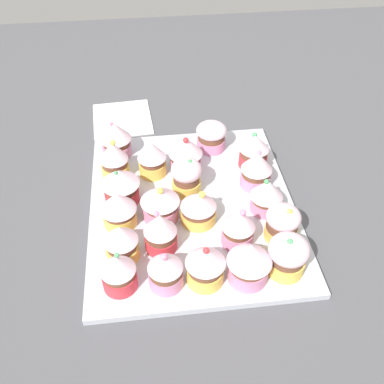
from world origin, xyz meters
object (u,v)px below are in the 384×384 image
at_px(cupcake_0, 116,138).
at_px(cupcake_17, 254,150).
at_px(cupcake_7, 160,202).
at_px(cupcake_19, 266,195).
at_px(napkin, 122,118).
at_px(baking_tray, 192,206).
at_px(cupcake_9, 165,269).
at_px(cupcake_2, 121,185).
at_px(cupcake_18, 257,169).
at_px(cupcake_12, 198,207).
at_px(cupcake_15, 238,227).
at_px(cupcake_4, 121,242).
at_px(cupcake_20, 282,223).
at_px(cupcake_8, 160,231).
at_px(cupcake_16, 249,261).
at_px(cupcake_5, 118,272).
at_px(cupcake_11, 186,176).
at_px(cupcake_13, 204,264).
at_px(cupcake_1, 114,159).
at_px(cupcake_21, 288,255).
at_px(cupcake_10, 183,153).
at_px(cupcake_3, 118,208).
at_px(cupcake_14, 211,136).
at_px(cupcake_6, 152,158).

relative_size(cupcake_0, cupcake_17, 1.04).
relative_size(cupcake_7, cupcake_19, 1.02).
distance_m(cupcake_7, napkin, 0.34).
xyz_separation_m(baking_tray, cupcake_17, (-0.10, 0.13, 0.04)).
bearing_deg(cupcake_9, cupcake_17, 143.63).
xyz_separation_m(cupcake_7, napkin, (-0.33, -0.07, -0.05)).
distance_m(cupcake_2, cupcake_18, 0.25).
xyz_separation_m(cupcake_12, cupcake_15, (0.06, 0.06, 0.01)).
bearing_deg(cupcake_4, cupcake_20, 92.28).
relative_size(cupcake_4, cupcake_8, 0.89).
relative_size(cupcake_16, cupcake_19, 1.07).
relative_size(cupcake_2, cupcake_5, 1.04).
distance_m(cupcake_11, cupcake_17, 0.15).
height_order(cupcake_13, cupcake_19, cupcake_13).
relative_size(baking_tray, cupcake_5, 6.18).
xyz_separation_m(cupcake_11, cupcake_18, (-0.00, 0.13, 0.00)).
xyz_separation_m(cupcake_1, cupcake_5, (0.26, 0.01, -0.01)).
bearing_deg(cupcake_5, cupcake_1, -178.21).
bearing_deg(cupcake_18, cupcake_19, 1.95).
bearing_deg(cupcake_12, cupcake_21, 44.73).
height_order(cupcake_1, napkin, cupcake_1).
bearing_deg(cupcake_10, cupcake_0, -115.40).
bearing_deg(cupcake_1, cupcake_3, 3.65).
bearing_deg(cupcake_5, cupcake_2, 178.81).
relative_size(cupcake_9, cupcake_14, 1.21).
xyz_separation_m(baking_tray, cupcake_20, (0.09, 0.14, 0.04)).
bearing_deg(cupcake_19, cupcake_12, -84.75).
bearing_deg(cupcake_8, cupcake_9, 1.98).
relative_size(cupcake_7, cupcake_18, 0.94).
distance_m(cupcake_11, cupcake_20, 0.19).
bearing_deg(cupcake_13, cupcake_0, -158.11).
bearing_deg(cupcake_11, cupcake_20, 47.57).
xyz_separation_m(cupcake_10, cupcake_17, (0.01, 0.14, -0.00)).
relative_size(baking_tray, cupcake_18, 5.56).
distance_m(cupcake_6, cupcake_18, 0.20).
xyz_separation_m(cupcake_9, napkin, (-0.47, -0.07, -0.05)).
relative_size(cupcake_4, cupcake_10, 0.90).
xyz_separation_m(cupcake_11, cupcake_13, (0.20, 0.00, 0.00)).
bearing_deg(cupcake_17, cupcake_6, -89.76).
xyz_separation_m(cupcake_9, cupcake_15, (-0.07, 0.12, 0.00)).
distance_m(cupcake_5, cupcake_14, 0.37).
distance_m(cupcake_13, cupcake_14, 0.33).
distance_m(cupcake_10, cupcake_12, 0.14).
bearing_deg(cupcake_16, cupcake_15, -178.19).
bearing_deg(cupcake_20, cupcake_19, -170.81).
height_order(cupcake_11, napkin, cupcake_11).
bearing_deg(cupcake_3, cupcake_16, 54.48).
distance_m(cupcake_2, cupcake_10, 0.14).
height_order(cupcake_8, cupcake_11, cupcake_8).
height_order(cupcake_3, cupcake_15, cupcake_15).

